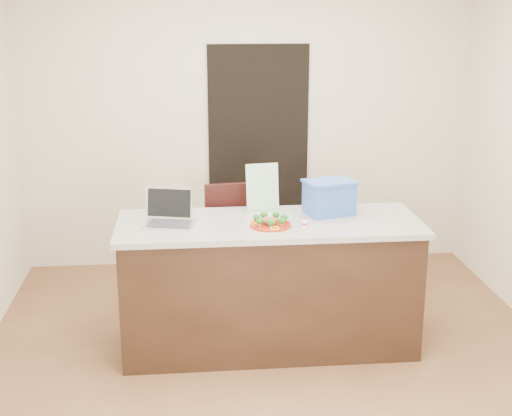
{
  "coord_description": "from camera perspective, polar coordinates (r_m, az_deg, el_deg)",
  "views": [
    {
      "loc": [
        -0.54,
        -4.33,
        2.35
      ],
      "look_at": [
        -0.1,
        0.2,
        1.03
      ],
      "focal_mm": 50.0,
      "sensor_mm": 36.0,
      "label": 1
    }
  ],
  "objects": [
    {
      "name": "leaflet",
      "position": [
        5.05,
        0.51,
        1.7
      ],
      "size": [
        0.24,
        0.08,
        0.33
      ],
      "primitive_type": "cube",
      "rotation": [
        -0.14,
        0.0,
        0.14
      ],
      "color": "silver",
      "rests_on": "island"
    },
    {
      "name": "ground",
      "position": [
        4.95,
        1.36,
        -12.17
      ],
      "size": [
        4.0,
        4.0,
        0.0
      ],
      "primitive_type": "plane",
      "color": "brown",
      "rests_on": "ground"
    },
    {
      "name": "meatballs",
      "position": [
        4.71,
        1.12,
        -1.03
      ],
      "size": [
        0.11,
        0.11,
        0.04
      ],
      "color": "brown",
      "rests_on": "plate"
    },
    {
      "name": "pepper_rings",
      "position": [
        4.72,
        1.16,
        -1.22
      ],
      "size": [
        0.25,
        0.24,
        0.01
      ],
      "color": "#FEA71A",
      "rests_on": "plate"
    },
    {
      "name": "plate",
      "position": [
        4.72,
        1.16,
        -1.34
      ],
      "size": [
        0.27,
        0.27,
        0.02
      ],
      "rotation": [
        0.0,
        0.0,
        0.3
      ],
      "color": "maroon",
      "rests_on": "island"
    },
    {
      "name": "blue_box",
      "position": [
        4.98,
        5.88,
        0.86
      ],
      "size": [
        0.39,
        0.32,
        0.24
      ],
      "rotation": [
        0.0,
        0.0,
        0.27
      ],
      "color": "#2D52A3",
      "rests_on": "island"
    },
    {
      "name": "chair",
      "position": [
        5.54,
        -1.77,
        -2.61
      ],
      "size": [
        0.48,
        0.48,
        1.0
      ],
      "rotation": [
        0.0,
        0.0,
        0.09
      ],
      "color": "#371210",
      "rests_on": "ground"
    },
    {
      "name": "yogurt_bottle",
      "position": [
        4.71,
        3.91,
        -1.22
      ],
      "size": [
        0.03,
        0.03,
        0.06
      ],
      "rotation": [
        0.0,
        0.0,
        -0.16
      ],
      "color": "white",
      "rests_on": "island"
    },
    {
      "name": "island",
      "position": [
        4.98,
        1.04,
        -6.12
      ],
      "size": [
        2.06,
        0.76,
        0.92
      ],
      "color": "black",
      "rests_on": "ground"
    },
    {
      "name": "broccoli",
      "position": [
        4.71,
        1.16,
        -0.84
      ],
      "size": [
        0.23,
        0.23,
        0.04
      ],
      "color": "#154412",
      "rests_on": "plate"
    },
    {
      "name": "napkin",
      "position": [
        4.74,
        0.7,
        -1.35
      ],
      "size": [
        0.2,
        0.2,
        0.01
      ],
      "primitive_type": "cube",
      "rotation": [
        0.0,
        0.0,
        0.29
      ],
      "color": "white",
      "rests_on": "island"
    },
    {
      "name": "fork",
      "position": [
        4.75,
        0.45,
        -1.25
      ],
      "size": [
        0.03,
        0.16,
        0.0
      ],
      "rotation": [
        0.0,
        0.0,
        0.06
      ],
      "color": "#B8B7BC",
      "rests_on": "napkin"
    },
    {
      "name": "knife",
      "position": [
        4.73,
        1.08,
        -1.32
      ],
      "size": [
        0.02,
        0.18,
        0.01
      ],
      "rotation": [
        0.0,
        0.0,
        0.0
      ],
      "color": "silver",
      "rests_on": "napkin"
    },
    {
      "name": "room_shell",
      "position": [
        4.42,
        1.5,
        6.65
      ],
      "size": [
        4.0,
        4.0,
        4.0
      ],
      "color": "white",
      "rests_on": "ground"
    },
    {
      "name": "doorway",
      "position": [
        6.48,
        0.19,
        4.14
      ],
      "size": [
        0.9,
        0.02,
        2.0
      ],
      "primitive_type": "cube",
      "color": "black",
      "rests_on": "ground"
    },
    {
      "name": "laptop",
      "position": [
        4.81,
        -6.95,
        -0.48
      ],
      "size": [
        0.37,
        0.33,
        0.23
      ],
      "rotation": [
        0.0,
        0.0,
        -0.24
      ],
      "color": "silver",
      "rests_on": "island"
    }
  ]
}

